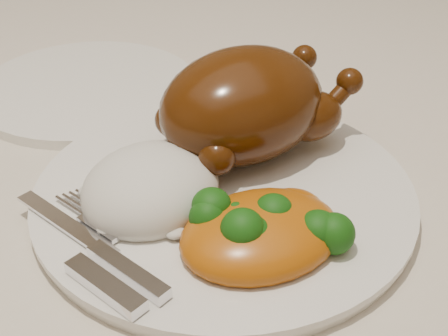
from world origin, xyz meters
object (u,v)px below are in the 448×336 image
side_plate (88,88)px  roast_chicken (247,104)px  dinner_plate (224,195)px  dining_table (40,250)px

side_plate → roast_chicken: (0.07, -0.20, 0.05)m
roast_chicken → dinner_plate: bearing=-142.3°
roast_chicken → side_plate: bearing=106.8°
dining_table → dinner_plate: (0.13, -0.14, 0.11)m
side_plate → roast_chicken: roast_chicken is taller
side_plate → roast_chicken: size_ratio=1.26×
dinner_plate → side_plate: size_ratio=1.30×
dinner_plate → roast_chicken: size_ratio=1.64×
dining_table → side_plate: bearing=44.9°
dining_table → roast_chicken: 0.26m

